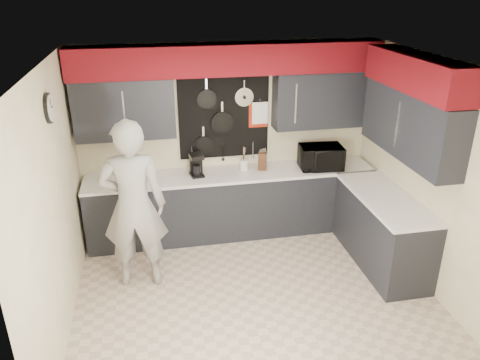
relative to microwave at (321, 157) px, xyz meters
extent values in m
plane|color=beige|center=(-1.22, -1.37, -1.08)|extent=(4.00, 4.00, 0.00)
cube|color=#F8EFC0|center=(-1.22, 0.38, 0.22)|extent=(4.00, 0.01, 2.60)
cube|color=black|center=(-2.55, 0.22, 0.75)|extent=(1.24, 0.32, 0.75)
cube|color=black|center=(0.06, 0.22, 0.75)|extent=(1.34, 0.32, 0.75)
cube|color=#620A12|center=(-1.22, 0.20, 1.32)|extent=(3.94, 0.36, 0.38)
cube|color=black|center=(-1.27, 0.37, 0.55)|extent=(1.22, 0.03, 1.15)
cylinder|color=black|center=(-1.50, 0.33, 0.80)|extent=(0.26, 0.04, 0.26)
cylinder|color=black|center=(-1.30, 0.33, 0.47)|extent=(0.30, 0.04, 0.30)
cylinder|color=black|center=(-1.56, 0.33, 0.16)|extent=(0.27, 0.04, 0.27)
cylinder|color=silver|center=(-1.00, 0.33, 0.80)|extent=(0.25, 0.02, 0.25)
cube|color=#AC230D|center=(-0.80, 0.35, 0.54)|extent=(0.26, 0.01, 0.34)
cube|color=white|center=(-0.78, 0.33, 0.57)|extent=(0.22, 0.01, 0.30)
cylinder|color=silver|center=(-1.72, 0.34, 0.05)|extent=(0.01, 0.01, 0.20)
cylinder|color=silver|center=(-1.30, 0.34, 0.05)|extent=(0.01, 0.01, 0.20)
cylinder|color=silver|center=(-0.87, 0.34, 0.05)|extent=(0.01, 0.01, 0.20)
cube|color=#F8EFC0|center=(0.77, -1.37, 0.22)|extent=(0.01, 3.50, 2.60)
cube|color=black|center=(0.62, -1.07, 0.75)|extent=(0.32, 1.70, 0.75)
cube|color=#620A12|center=(0.60, -1.07, 1.32)|extent=(0.36, 1.70, 0.38)
cube|color=#F8EFC0|center=(-3.22, -1.37, 0.22)|extent=(0.01, 3.50, 2.60)
cylinder|color=black|center=(-3.20, -0.97, 1.10)|extent=(0.04, 0.30, 0.30)
cylinder|color=white|center=(-3.18, -0.97, 1.10)|extent=(0.01, 0.26, 0.26)
cube|color=black|center=(-1.22, 0.08, -0.64)|extent=(3.90, 0.60, 0.88)
cube|color=white|center=(-1.22, 0.07, -0.18)|extent=(3.90, 0.63, 0.04)
cube|color=black|center=(0.48, -1.02, -0.64)|extent=(0.60, 1.60, 0.88)
cube|color=white|center=(0.46, -1.02, -0.18)|extent=(0.63, 1.60, 0.04)
cube|color=black|center=(-1.22, -0.18, -1.03)|extent=(3.90, 0.06, 0.10)
imported|color=black|center=(0.00, 0.00, 0.00)|extent=(0.60, 0.43, 0.32)
cube|color=#3B1912|center=(-0.80, 0.10, -0.04)|extent=(0.14, 0.14, 0.25)
cylinder|color=white|center=(-1.04, 0.15, -0.09)|extent=(0.11, 0.11, 0.15)
cube|color=black|center=(-1.70, 0.05, -0.15)|extent=(0.20, 0.23, 0.03)
cube|color=black|center=(-1.70, 0.13, 0.00)|extent=(0.17, 0.08, 0.28)
cube|color=black|center=(-1.70, 0.05, 0.12)|extent=(0.20, 0.23, 0.06)
cylinder|color=black|center=(-1.70, 0.03, -0.07)|extent=(0.10, 0.10, 0.13)
imported|color=#9A9A98|center=(-2.51, -0.86, -0.08)|extent=(0.77, 0.54, 2.01)
camera|label=1|loc=(-2.24, -5.65, 2.27)|focal=35.00mm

